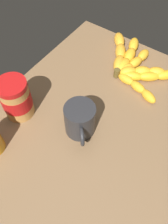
{
  "coord_description": "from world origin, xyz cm",
  "views": [
    {
      "loc": [
        -29.85,
        -18.23,
        59.79
      ],
      "look_at": [
        1.79,
        3.87,
        3.45
      ],
      "focal_mm": 38.36,
      "sensor_mm": 36.0,
      "label": 1
    }
  ],
  "objects": [
    {
      "name": "ground_plane",
      "position": [
        0.0,
        0.0,
        -2.27
      ],
      "size": [
        83.17,
        61.23,
        4.55
      ],
      "primitive_type": "cube",
      "color": "brown"
    },
    {
      "name": "banana_bunch",
      "position": [
        28.59,
        1.9,
        1.7
      ],
      "size": [
        24.64,
        28.98,
        3.66
      ],
      "color": "gold",
      "rests_on": "ground_plane"
    },
    {
      "name": "peanut_butter_jar",
      "position": [
        -7.06,
        21.09,
        6.33
      ],
      "size": [
        8.6,
        8.6,
        12.76
      ],
      "color": "#BF8442",
      "rests_on": "ground_plane"
    },
    {
      "name": "coffee_mug",
      "position": [
        -1.82,
        2.67,
        4.96
      ],
      "size": [
        10.75,
        9.97,
        9.88
      ],
      "color": "#262628",
      "rests_on": "ground_plane"
    }
  ]
}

